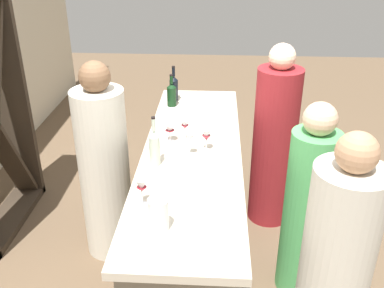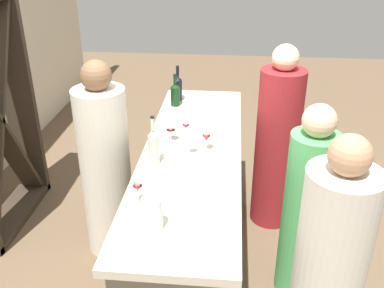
{
  "view_description": "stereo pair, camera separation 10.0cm",
  "coord_description": "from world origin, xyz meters",
  "px_view_note": "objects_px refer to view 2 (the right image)",
  "views": [
    {
      "loc": [
        -2.72,
        -0.16,
        2.37
      ],
      "look_at": [
        0.0,
        0.0,
        1.0
      ],
      "focal_mm": 40.9,
      "sensor_mm": 36.0,
      "label": 1
    },
    {
      "loc": [
        -2.71,
        -0.26,
        2.37
      ],
      "look_at": [
        0.0,
        0.0,
        1.0
      ],
      "focal_mm": 40.9,
      "sensor_mm": 36.0,
      "label": 2
    }
  ],
  "objects_px": {
    "wine_glass_far_left": "(171,129)",
    "person_left_guest": "(326,287)",
    "wine_bottle_leftmost_clear_pale": "(154,146)",
    "wine_glass_near_right": "(186,125)",
    "wine_bottle_center_near_black": "(178,88)",
    "wine_bottle_second_left_dark_green": "(175,94)",
    "wine_glass_far_center": "(137,186)",
    "person_server_behind": "(106,169)",
    "person_center_guest": "(277,146)",
    "water_pitcher": "(152,214)",
    "person_right_guest": "(306,212)",
    "wine_glass_near_left": "(206,136)",
    "wine_glass_near_center": "(189,139)"
  },
  "relations": [
    {
      "from": "wine_glass_near_right",
      "to": "person_left_guest",
      "type": "xyz_separation_m",
      "value": [
        -1.18,
        -0.84,
        -0.33
      ]
    },
    {
      "from": "water_pitcher",
      "to": "person_server_behind",
      "type": "bearing_deg",
      "value": 29.3
    },
    {
      "from": "wine_bottle_center_near_black",
      "to": "person_left_guest",
      "type": "distance_m",
      "value": 2.23
    },
    {
      "from": "wine_bottle_leftmost_clear_pale",
      "to": "wine_glass_near_right",
      "type": "height_order",
      "value": "wine_bottle_leftmost_clear_pale"
    },
    {
      "from": "water_pitcher",
      "to": "person_left_guest",
      "type": "relative_size",
      "value": 0.12
    },
    {
      "from": "wine_glass_near_right",
      "to": "person_center_guest",
      "type": "xyz_separation_m",
      "value": [
        0.4,
        -0.72,
        -0.33
      ]
    },
    {
      "from": "wine_glass_near_left",
      "to": "wine_glass_near_center",
      "type": "relative_size",
      "value": 1.0
    },
    {
      "from": "wine_glass_far_center",
      "to": "person_server_behind",
      "type": "height_order",
      "value": "person_server_behind"
    },
    {
      "from": "wine_bottle_leftmost_clear_pale",
      "to": "person_right_guest",
      "type": "xyz_separation_m",
      "value": [
        -0.05,
        -1.02,
        -0.41
      ]
    },
    {
      "from": "wine_bottle_leftmost_clear_pale",
      "to": "person_center_guest",
      "type": "relative_size",
      "value": 0.22
    },
    {
      "from": "wine_glass_near_right",
      "to": "person_right_guest",
      "type": "bearing_deg",
      "value": -117.19
    },
    {
      "from": "person_center_guest",
      "to": "person_right_guest",
      "type": "relative_size",
      "value": 1.1
    },
    {
      "from": "wine_bottle_center_near_black",
      "to": "wine_glass_near_left",
      "type": "distance_m",
      "value": 1.0
    },
    {
      "from": "wine_glass_far_center",
      "to": "person_server_behind",
      "type": "relative_size",
      "value": 0.11
    },
    {
      "from": "wine_bottle_second_left_dark_green",
      "to": "water_pitcher",
      "type": "distance_m",
      "value": 1.74
    },
    {
      "from": "wine_bottle_leftmost_clear_pale",
      "to": "person_center_guest",
      "type": "distance_m",
      "value": 1.23
    },
    {
      "from": "wine_bottle_second_left_dark_green",
      "to": "wine_glass_near_right",
      "type": "xyz_separation_m",
      "value": [
        -0.66,
        -0.16,
        0.0
      ]
    },
    {
      "from": "person_center_guest",
      "to": "wine_bottle_center_near_black",
      "type": "bearing_deg",
      "value": -15.65
    },
    {
      "from": "wine_bottle_leftmost_clear_pale",
      "to": "wine_glass_near_center",
      "type": "xyz_separation_m",
      "value": [
        0.15,
        -0.22,
        -0.01
      ]
    },
    {
      "from": "person_center_guest",
      "to": "wine_glass_far_center",
      "type": "bearing_deg",
      "value": 62.61
    },
    {
      "from": "wine_glass_near_left",
      "to": "water_pitcher",
      "type": "relative_size",
      "value": 0.89
    },
    {
      "from": "person_right_guest",
      "to": "person_server_behind",
      "type": "distance_m",
      "value": 1.49
    },
    {
      "from": "water_pitcher",
      "to": "wine_bottle_second_left_dark_green",
      "type": "bearing_deg",
      "value": 3.51
    },
    {
      "from": "wine_glass_near_left",
      "to": "wine_glass_far_left",
      "type": "relative_size",
      "value": 1.2
    },
    {
      "from": "water_pitcher",
      "to": "person_right_guest",
      "type": "relative_size",
      "value": 0.13
    },
    {
      "from": "person_right_guest",
      "to": "wine_glass_near_right",
      "type": "bearing_deg",
      "value": -20.19
    },
    {
      "from": "wine_bottle_center_near_black",
      "to": "wine_bottle_second_left_dark_green",
      "type": "bearing_deg",
      "value": 176.55
    },
    {
      "from": "wine_bottle_second_left_dark_green",
      "to": "wine_bottle_center_near_black",
      "type": "relative_size",
      "value": 0.88
    },
    {
      "from": "wine_bottle_center_near_black",
      "to": "person_left_guest",
      "type": "height_order",
      "value": "person_left_guest"
    },
    {
      "from": "wine_glass_far_left",
      "to": "person_left_guest",
      "type": "relative_size",
      "value": 0.09
    },
    {
      "from": "wine_bottle_second_left_dark_green",
      "to": "water_pitcher",
      "type": "height_order",
      "value": "wine_bottle_second_left_dark_green"
    },
    {
      "from": "wine_bottle_second_left_dark_green",
      "to": "wine_glass_near_right",
      "type": "bearing_deg",
      "value": -166.09
    },
    {
      "from": "wine_glass_far_left",
      "to": "person_center_guest",
      "type": "height_order",
      "value": "person_center_guest"
    },
    {
      "from": "wine_glass_near_left",
      "to": "wine_glass_far_left",
      "type": "xyz_separation_m",
      "value": [
        0.12,
        0.27,
        -0.02
      ]
    },
    {
      "from": "wine_bottle_center_near_black",
      "to": "wine_glass_far_center",
      "type": "xyz_separation_m",
      "value": [
        -1.64,
        0.02,
        -0.0
      ]
    },
    {
      "from": "person_right_guest",
      "to": "person_server_behind",
      "type": "relative_size",
      "value": 0.92
    },
    {
      "from": "wine_bottle_second_left_dark_green",
      "to": "person_right_guest",
      "type": "xyz_separation_m",
      "value": [
        -1.1,
        -1.02,
        -0.39
      ]
    },
    {
      "from": "wine_glass_near_right",
      "to": "person_center_guest",
      "type": "distance_m",
      "value": 0.88
    },
    {
      "from": "wine_glass_near_right",
      "to": "person_server_behind",
      "type": "bearing_deg",
      "value": 99.73
    },
    {
      "from": "wine_bottle_center_near_black",
      "to": "person_server_behind",
      "type": "distance_m",
      "value": 1.05
    },
    {
      "from": "person_right_guest",
      "to": "person_left_guest",
      "type": "bearing_deg",
      "value": 96.02
    },
    {
      "from": "person_center_guest",
      "to": "wine_bottle_second_left_dark_green",
      "type": "bearing_deg",
      "value": -8.57
    },
    {
      "from": "wine_bottle_leftmost_clear_pale",
      "to": "wine_glass_near_right",
      "type": "distance_m",
      "value": 0.42
    },
    {
      "from": "person_left_guest",
      "to": "wine_bottle_center_near_black",
      "type": "bearing_deg",
      "value": -57.57
    },
    {
      "from": "wine_glass_near_left",
      "to": "water_pitcher",
      "type": "distance_m",
      "value": 0.93
    },
    {
      "from": "water_pitcher",
      "to": "person_center_guest",
      "type": "bearing_deg",
      "value": -27.76
    },
    {
      "from": "wine_glass_near_left",
      "to": "wine_glass_far_center",
      "type": "height_order",
      "value": "wine_glass_far_center"
    },
    {
      "from": "wine_bottle_leftmost_clear_pale",
      "to": "wine_bottle_second_left_dark_green",
      "type": "height_order",
      "value": "wine_bottle_leftmost_clear_pale"
    },
    {
      "from": "wine_bottle_second_left_dark_green",
      "to": "wine_glass_near_left",
      "type": "height_order",
      "value": "wine_bottle_second_left_dark_green"
    },
    {
      "from": "wine_glass_far_center",
      "to": "person_center_guest",
      "type": "xyz_separation_m",
      "value": [
        1.25,
        -0.9,
        -0.34
      ]
    }
  ]
}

